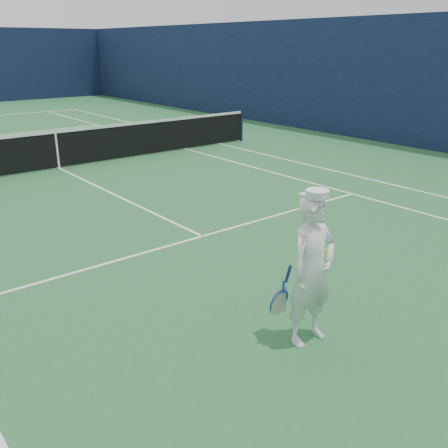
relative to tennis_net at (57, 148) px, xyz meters
The scene contains 5 objects.
ground 0.55m from the tennis_net, ahead, with size 80.00×80.00×0.00m, color #256232.
court_markings 0.55m from the tennis_net, ahead, with size 11.03×23.83×0.01m.
windscreen_fence 1.45m from the tennis_net, ahead, with size 20.12×36.12×4.00m.
tennis_net is the anchor object (origin of this frame).
tennis_player 9.74m from the tennis_net, 95.68° to the right, with size 0.77×0.46×1.74m.
Camera 1 is at (-4.73, -12.86, 3.13)m, focal length 40.00 mm.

